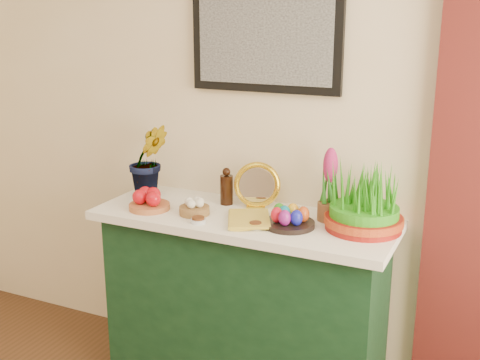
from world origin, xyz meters
name	(u,v)px	position (x,y,z in m)	size (l,w,h in m)	color
sideboard	(244,306)	(0.02, 2.00, 0.42)	(1.30, 0.45, 0.85)	#163D20
tablecloth	(245,219)	(0.02, 2.00, 0.87)	(1.40, 0.55, 0.04)	white
hyacinth_green	(148,148)	(-0.54, 2.08, 1.13)	(0.24, 0.21, 0.49)	#27761C
apple_bowl	(149,201)	(-0.42, 1.89, 0.93)	(0.23, 0.23, 0.10)	#B06236
garlic_basket	(194,208)	(-0.19, 1.91, 0.92)	(0.19, 0.19, 0.08)	olive
vinegar_cruet	(227,188)	(-0.12, 2.11, 0.97)	(0.06, 0.06, 0.18)	black
mirror	(257,186)	(0.03, 2.13, 1.00)	(0.23, 0.12, 0.22)	gold
book	(228,219)	(0.00, 1.88, 0.91)	(0.17, 0.24, 0.03)	gold
spice_dish_left	(198,220)	(-0.12, 1.82, 0.90)	(0.07, 0.07, 0.03)	silver
spice_dish_right	(256,225)	(0.14, 1.86, 0.90)	(0.07, 0.07, 0.03)	silver
egg_plate	(289,219)	(0.26, 1.94, 0.93)	(0.28, 0.28, 0.09)	black
hyacinth_pink	(330,188)	(0.40, 2.10, 1.04)	(0.10, 0.10, 0.34)	brown
wheatgrass_sabzeh	(365,202)	(0.57, 2.05, 1.01)	(0.34, 0.34, 0.28)	maroon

